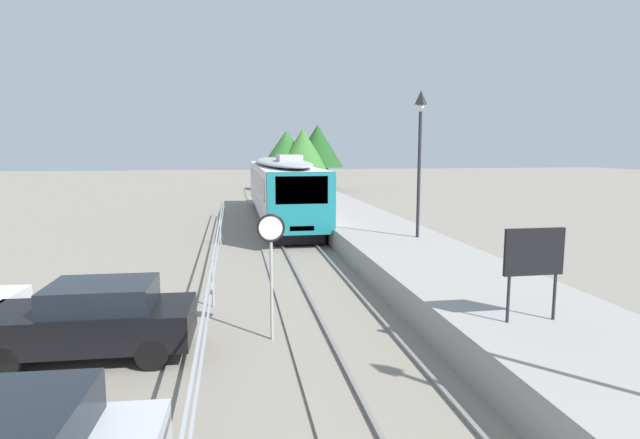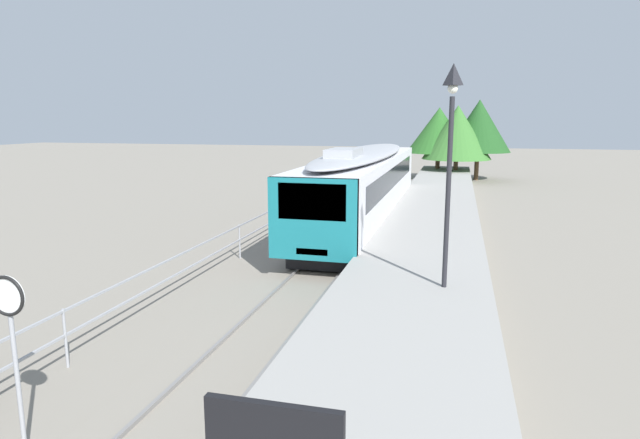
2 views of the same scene
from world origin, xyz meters
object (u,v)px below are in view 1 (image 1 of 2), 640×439
(commuter_train, at_px, (281,184))
(platform_lamp_mid_platform, at_px, (420,136))
(platform_notice_board, at_px, (534,255))
(parked_hatchback_black, at_px, (93,319))
(speed_limit_sign, at_px, (271,245))

(commuter_train, height_order, platform_lamp_mid_platform, platform_lamp_mid_platform)
(platform_lamp_mid_platform, height_order, platform_notice_board, platform_lamp_mid_platform)
(commuter_train, relative_size, parked_hatchback_black, 4.60)
(commuter_train, height_order, speed_limit_sign, commuter_train)
(parked_hatchback_black, bearing_deg, commuter_train, 73.72)
(speed_limit_sign, bearing_deg, platform_notice_board, -24.51)
(platform_lamp_mid_platform, relative_size, platform_notice_board, 2.97)
(commuter_train, distance_m, speed_limit_sign, 18.75)
(platform_lamp_mid_platform, xyz_separation_m, parked_hatchback_black, (-9.57, -7.45, -3.83))
(platform_notice_board, bearing_deg, speed_limit_sign, 155.49)
(commuter_train, relative_size, platform_lamp_mid_platform, 3.48)
(platform_notice_board, distance_m, speed_limit_sign, 5.26)
(platform_lamp_mid_platform, xyz_separation_m, speed_limit_sign, (-5.97, -7.11, -2.50))
(platform_lamp_mid_platform, bearing_deg, speed_limit_sign, -130.01)
(commuter_train, distance_m, platform_lamp_mid_platform, 12.47)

